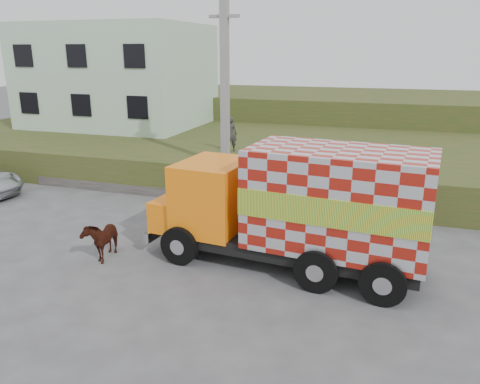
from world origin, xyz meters
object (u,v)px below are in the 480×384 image
(utility_pole, at_px, (225,101))
(pedestrian, at_px, (231,134))
(cargo_truck, at_px, (300,207))
(cow, at_px, (102,238))

(utility_pole, distance_m, pedestrian, 3.22)
(pedestrian, bearing_deg, cargo_truck, 113.51)
(cargo_truck, height_order, pedestrian, cargo_truck)
(utility_pole, height_order, pedestrian, utility_pole)
(cow, bearing_deg, pedestrian, 74.98)
(utility_pole, bearing_deg, cow, -103.57)
(cargo_truck, bearing_deg, pedestrian, 126.87)
(cargo_truck, distance_m, cow, 5.95)
(cargo_truck, xyz_separation_m, cow, (-5.70, -1.20, -1.20))
(cargo_truck, relative_size, pedestrian, 5.06)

